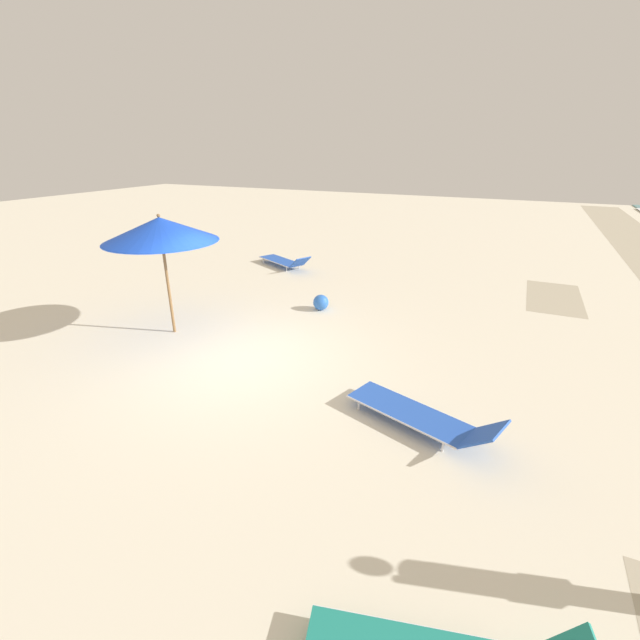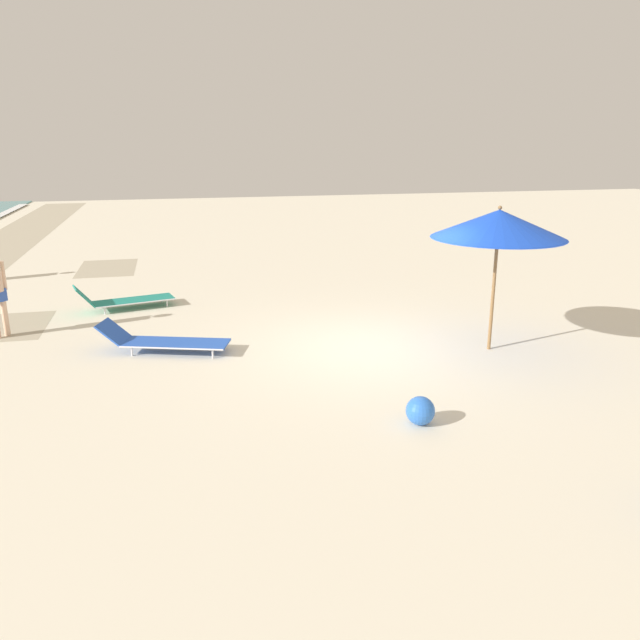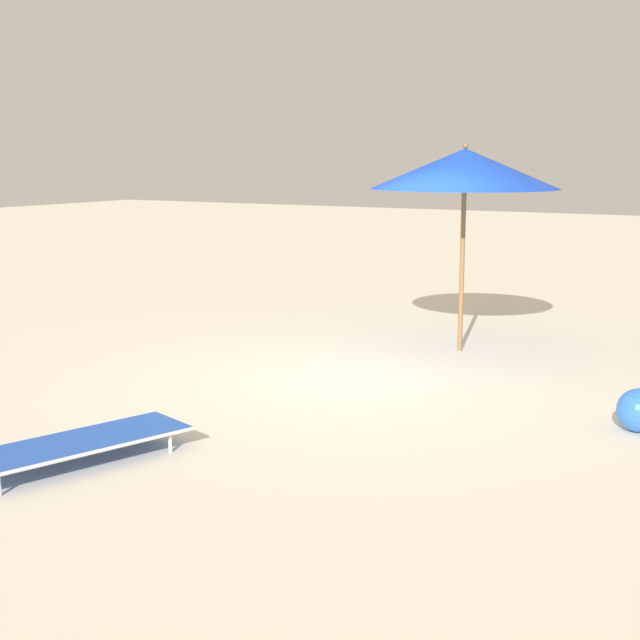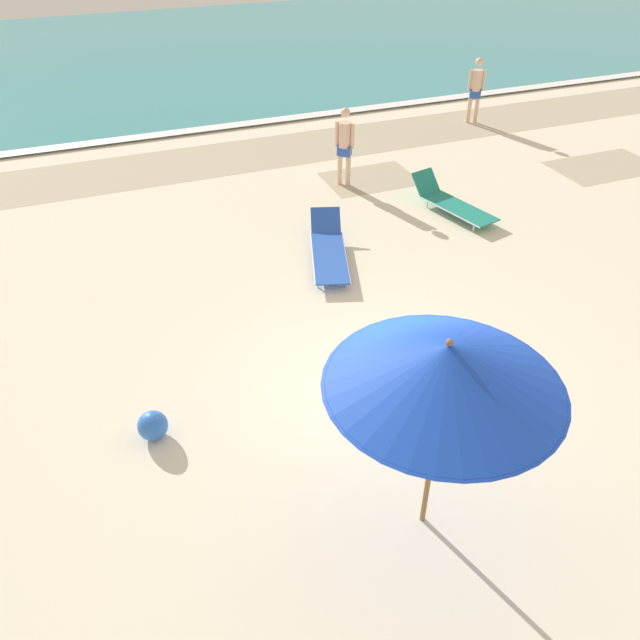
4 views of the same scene
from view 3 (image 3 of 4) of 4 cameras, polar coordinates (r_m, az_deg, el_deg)
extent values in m
cube|color=beige|center=(9.79, 2.02, -4.31)|extent=(60.00, 60.00, 0.16)
cylinder|color=olive|center=(11.18, 9.09, 3.74)|extent=(0.06, 0.06, 2.26)
cone|color=blue|center=(11.11, 9.26, 9.54)|extent=(2.30, 2.30, 0.49)
cylinder|color=#13359C|center=(11.11, 9.22, 8.34)|extent=(2.23, 2.23, 0.01)
sphere|color=olive|center=(11.11, 9.30, 10.95)|extent=(0.07, 0.07, 0.07)
cube|color=blue|center=(7.37, -15.44, -7.61)|extent=(1.15, 1.94, 0.03)
cylinder|color=silver|center=(7.12, -14.35, -8.22)|extent=(0.61, 1.76, 0.03)
cylinder|color=silver|center=(7.63, -16.46, -7.04)|extent=(0.61, 1.76, 0.03)
cylinder|color=silver|center=(7.52, -9.57, -7.78)|extent=(0.03, 0.03, 0.16)
cylinder|color=silver|center=(7.94, -11.55, -6.86)|extent=(0.03, 0.03, 0.16)
sphere|color=blue|center=(8.41, 19.74, -5.46)|extent=(0.39, 0.39, 0.39)
camera|label=1|loc=(11.23, -41.38, 15.27)|focal=24.00mm
camera|label=2|loc=(7.70, 80.99, 11.38)|focal=35.00mm
camera|label=4|loc=(14.52, 26.28, 23.59)|focal=35.00mm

